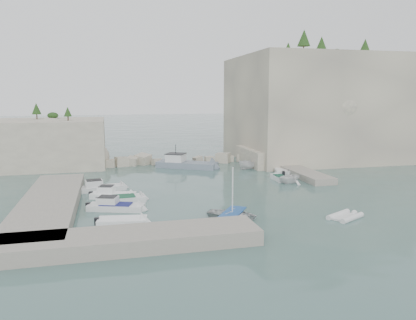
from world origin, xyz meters
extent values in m
plane|color=#446662|center=(0.00, 0.00, 0.00)|extent=(400.00, 400.00, 0.00)
cube|color=beige|center=(23.00, 23.00, 8.50)|extent=(26.00, 22.00, 17.00)
cube|color=beige|center=(13.00, 18.00, 1.25)|extent=(8.00, 10.00, 2.50)
cube|color=beige|center=(-20.00, 25.00, 3.50)|extent=(16.00, 14.00, 7.00)
cube|color=#9E9689|center=(-17.00, -1.00, 0.55)|extent=(5.00, 24.00, 1.10)
cube|color=#9E9689|center=(-10.00, -12.50, 0.55)|extent=(18.00, 4.00, 1.10)
cube|color=#9E9689|center=(13.50, 10.00, 0.40)|extent=(3.00, 16.00, 0.80)
cube|color=beige|center=(-1.00, 22.00, 0.70)|extent=(28.00, 3.00, 1.40)
imported|color=silver|center=(-1.18, -7.59, 0.00)|extent=(5.42, 5.10, 0.91)
imported|color=white|center=(9.94, 4.50, 0.00)|extent=(4.30, 3.98, 1.88)
imported|color=silver|center=(8.72, 15.05, 0.00)|extent=(4.55, 2.75, 1.65)
cylinder|color=white|center=(-1.18, -7.59, 2.56)|extent=(0.10, 0.10, 4.20)
cone|color=#1E4219|center=(18.00, 18.00, 19.27)|extent=(1.96, 1.96, 2.45)
cone|color=#1E4219|center=(26.00, 27.00, 19.60)|extent=(2.24, 2.24, 2.80)
cone|color=#1E4219|center=(30.00, 20.00, 18.82)|extent=(1.57, 1.57, 1.96)
cone|color=#1E4219|center=(21.00, 30.00, 19.08)|extent=(1.79, 1.79, 2.24)
cone|color=#1E4219|center=(-22.00, 27.00, 8.62)|extent=(1.40, 1.40, 1.75)
cone|color=#1E4219|center=(-17.00, 22.00, 8.30)|extent=(1.12, 1.12, 1.40)
camera|label=1|loc=(-11.46, -40.20, 10.51)|focal=35.00mm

